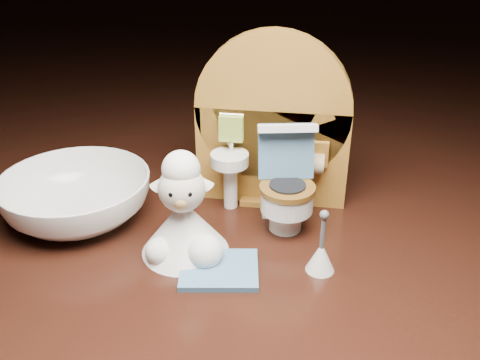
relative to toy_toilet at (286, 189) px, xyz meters
name	(u,v)px	position (x,y,z in m)	size (l,w,h in m)	color
backdrop_panel	(271,131)	(-0.02, 0.04, 0.03)	(0.13, 0.05, 0.15)	#AA7025
toy_toilet	(286,189)	(0.00, 0.00, 0.00)	(0.05, 0.06, 0.09)	white
bath_mat	(219,270)	(-0.04, -0.07, -0.03)	(0.06, 0.05, 0.00)	teal
toilet_brush	(321,255)	(0.03, -0.06, -0.02)	(0.02, 0.02, 0.05)	white
plush_lamb	(184,219)	(-0.07, -0.05, 0.00)	(0.07, 0.07, 0.09)	white
ceramic_bowl	(77,198)	(-0.17, -0.02, -0.01)	(0.12, 0.12, 0.04)	white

